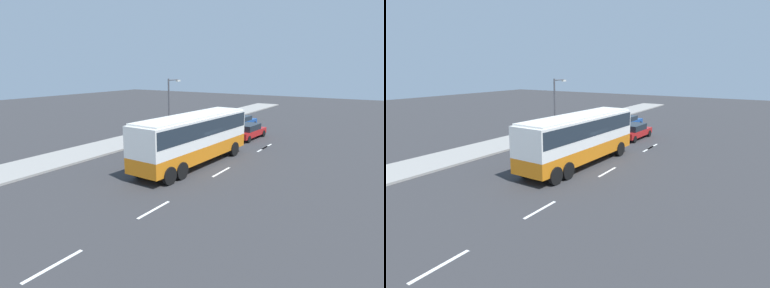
# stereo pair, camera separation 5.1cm
# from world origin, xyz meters

# --- Properties ---
(ground_plane) EXTENTS (120.00, 120.00, 0.00)m
(ground_plane) POSITION_xyz_m (0.00, 0.00, 0.00)
(ground_plane) COLOR #333335
(sidewalk_curb) EXTENTS (80.00, 4.00, 0.15)m
(sidewalk_curb) POSITION_xyz_m (0.00, 9.28, 0.07)
(sidewalk_curb) COLOR gray
(sidewalk_curb) RESTS_ON ground_plane
(lane_centreline) EXTENTS (28.78, 0.16, 0.01)m
(lane_centreline) POSITION_xyz_m (-4.67, -2.34, 0.00)
(lane_centreline) COLOR white
(lane_centreline) RESTS_ON ground_plane
(coach_bus) EXTENTS (10.94, 3.10, 3.56)m
(coach_bus) POSITION_xyz_m (-0.65, 0.13, 2.20)
(coach_bus) COLOR orange
(coach_bus) RESTS_ON ground_plane
(car_blue_saloon) EXTENTS (4.41, 1.97, 1.41)m
(car_blue_saloon) POSITION_xyz_m (14.60, 3.24, 0.76)
(car_blue_saloon) COLOR #194799
(car_blue_saloon) RESTS_ON ground_plane
(car_red_compact) EXTENTS (4.77, 1.96, 1.44)m
(car_red_compact) POSITION_xyz_m (9.68, 0.34, 0.76)
(car_red_compact) COLOR #B21919
(car_red_compact) RESTS_ON ground_plane
(pedestrian_near_curb) EXTENTS (0.32, 0.32, 1.75)m
(pedestrian_near_curb) POSITION_xyz_m (1.64, 8.19, 1.16)
(pedestrian_near_curb) COLOR #38334C
(pedestrian_near_curb) RESTS_ON sidewalk_curb
(pedestrian_at_crossing) EXTENTS (0.32, 0.32, 1.73)m
(pedestrian_at_crossing) POSITION_xyz_m (5.35, 8.37, 1.15)
(pedestrian_at_crossing) COLOR brown
(pedestrian_at_crossing) RESTS_ON sidewalk_curb
(street_lamp) EXTENTS (1.96, 0.24, 5.54)m
(street_lamp) POSITION_xyz_m (6.85, 7.55, 3.43)
(street_lamp) COLOR #47474C
(street_lamp) RESTS_ON sidewalk_curb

